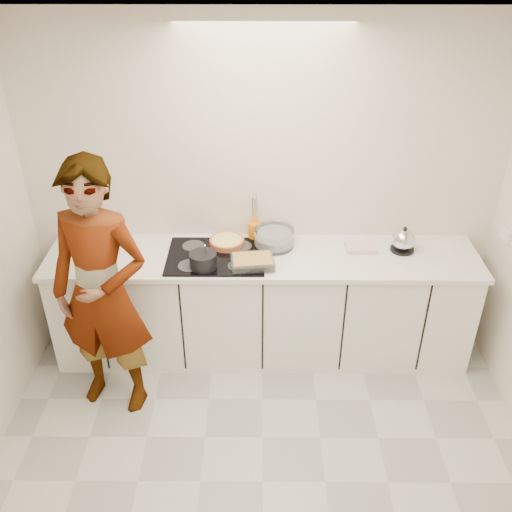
{
  "coord_description": "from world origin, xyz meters",
  "views": [
    {
      "loc": [
        -0.03,
        -2.34,
        3.15
      ],
      "look_at": [
        -0.05,
        1.05,
        1.05
      ],
      "focal_mm": 40.0,
      "sensor_mm": 36.0,
      "label": 1
    }
  ],
  "objects_px": {
    "tart_dish": "(227,242)",
    "utensil_crock": "(255,230)",
    "saucepan": "(203,260)",
    "baking_dish": "(252,261)",
    "kettle": "(403,241)",
    "mixing_bowl": "(274,238)",
    "hob": "(216,256)",
    "cook": "(102,293)"
  },
  "relations": [
    {
      "from": "saucepan",
      "to": "kettle",
      "type": "height_order",
      "value": "kettle"
    },
    {
      "from": "mixing_bowl",
      "to": "cook",
      "type": "height_order",
      "value": "cook"
    },
    {
      "from": "baking_dish",
      "to": "mixing_bowl",
      "type": "bearing_deg",
      "value": 61.22
    },
    {
      "from": "saucepan",
      "to": "mixing_bowl",
      "type": "height_order",
      "value": "saucepan"
    },
    {
      "from": "tart_dish",
      "to": "saucepan",
      "type": "bearing_deg",
      "value": -115.89
    },
    {
      "from": "kettle",
      "to": "tart_dish",
      "type": "bearing_deg",
      "value": 177.45
    },
    {
      "from": "hob",
      "to": "baking_dish",
      "type": "relative_size",
      "value": 2.19
    },
    {
      "from": "hob",
      "to": "kettle",
      "type": "height_order",
      "value": "kettle"
    },
    {
      "from": "tart_dish",
      "to": "saucepan",
      "type": "distance_m",
      "value": 0.35
    },
    {
      "from": "baking_dish",
      "to": "kettle",
      "type": "distance_m",
      "value": 1.16
    },
    {
      "from": "utensil_crock",
      "to": "cook",
      "type": "bearing_deg",
      "value": -141.6
    },
    {
      "from": "hob",
      "to": "saucepan",
      "type": "distance_m",
      "value": 0.18
    },
    {
      "from": "utensil_crock",
      "to": "baking_dish",
      "type": "bearing_deg",
      "value": -92.38
    },
    {
      "from": "tart_dish",
      "to": "utensil_crock",
      "type": "xyz_separation_m",
      "value": [
        0.22,
        0.12,
        0.03
      ]
    },
    {
      "from": "tart_dish",
      "to": "utensil_crock",
      "type": "relative_size",
      "value": 2.54
    },
    {
      "from": "baking_dish",
      "to": "saucepan",
      "type": "bearing_deg",
      "value": -176.51
    },
    {
      "from": "mixing_bowl",
      "to": "utensil_crock",
      "type": "distance_m",
      "value": 0.19
    },
    {
      "from": "saucepan",
      "to": "tart_dish",
      "type": "bearing_deg",
      "value": 64.11
    },
    {
      "from": "mixing_bowl",
      "to": "tart_dish",
      "type": "bearing_deg",
      "value": -179.39
    },
    {
      "from": "saucepan",
      "to": "utensil_crock",
      "type": "bearing_deg",
      "value": 49.92
    },
    {
      "from": "mixing_bowl",
      "to": "kettle",
      "type": "bearing_deg",
      "value": -3.73
    },
    {
      "from": "saucepan",
      "to": "kettle",
      "type": "distance_m",
      "value": 1.51
    },
    {
      "from": "tart_dish",
      "to": "cook",
      "type": "height_order",
      "value": "cook"
    },
    {
      "from": "saucepan",
      "to": "baking_dish",
      "type": "bearing_deg",
      "value": 3.49
    },
    {
      "from": "hob",
      "to": "utensil_crock",
      "type": "distance_m",
      "value": 0.41
    },
    {
      "from": "tart_dish",
      "to": "cook",
      "type": "bearing_deg",
      "value": -139.52
    },
    {
      "from": "tart_dish",
      "to": "kettle",
      "type": "relative_size",
      "value": 1.71
    },
    {
      "from": "hob",
      "to": "utensil_crock",
      "type": "height_order",
      "value": "utensil_crock"
    },
    {
      "from": "saucepan",
      "to": "mixing_bowl",
      "type": "xyz_separation_m",
      "value": [
        0.52,
        0.32,
        -0.0
      ]
    },
    {
      "from": "kettle",
      "to": "utensil_crock",
      "type": "height_order",
      "value": "kettle"
    },
    {
      "from": "tart_dish",
      "to": "utensil_crock",
      "type": "distance_m",
      "value": 0.25
    },
    {
      "from": "tart_dish",
      "to": "baking_dish",
      "type": "relative_size",
      "value": 1.05
    },
    {
      "from": "saucepan",
      "to": "kettle",
      "type": "relative_size",
      "value": 1.17
    },
    {
      "from": "hob",
      "to": "cook",
      "type": "height_order",
      "value": "cook"
    },
    {
      "from": "baking_dish",
      "to": "kettle",
      "type": "bearing_deg",
      "value": 11.74
    },
    {
      "from": "hob",
      "to": "mixing_bowl",
      "type": "distance_m",
      "value": 0.47
    },
    {
      "from": "hob",
      "to": "tart_dish",
      "type": "xyz_separation_m",
      "value": [
        0.07,
        0.16,
        0.03
      ]
    },
    {
      "from": "baking_dish",
      "to": "cook",
      "type": "xyz_separation_m",
      "value": [
        -0.99,
        -0.39,
        -0.01
      ]
    },
    {
      "from": "mixing_bowl",
      "to": "utensil_crock",
      "type": "height_order",
      "value": "mixing_bowl"
    },
    {
      "from": "kettle",
      "to": "saucepan",
      "type": "bearing_deg",
      "value": -170.18
    },
    {
      "from": "baking_dish",
      "to": "tart_dish",
      "type": "bearing_deg",
      "value": 123.88
    },
    {
      "from": "tart_dish",
      "to": "saucepan",
      "type": "xyz_separation_m",
      "value": [
        -0.15,
        -0.32,
        0.03
      ]
    }
  ]
}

